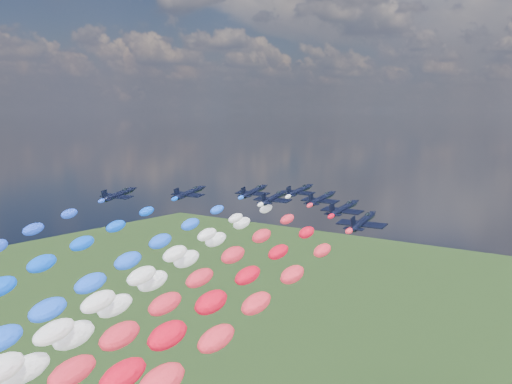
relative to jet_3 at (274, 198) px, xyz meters
The scene contains 12 objects.
jet_0 39.10m from the jet_3, 152.37° to the right, with size 9.39×12.59×2.77m, color black, non-canonical shape.
jet_1 23.31m from the jet_3, 167.42° to the right, with size 9.39×12.59×2.77m, color black, non-canonical shape.
jet_2 12.86m from the jet_3, 148.75° to the left, with size 9.39×12.59×2.77m, color black, non-canonical shape.
trail_2 64.46m from the jet_3, 100.27° to the right, with size 5.80×130.05×41.30m, color blue, non-canonical shape.
jet_3 is the anchor object (origin of this frame).
trail_3 69.92m from the jet_3, 90.00° to the right, with size 5.80×130.05×41.30m, color white, non-canonical shape.
jet_4 15.14m from the jet_3, 98.82° to the left, with size 9.39×12.59×2.77m, color black, non-canonical shape.
trail_4 55.69m from the jet_3, 92.54° to the right, with size 5.80×130.05×41.30m, color white, non-canonical shape.
jet_5 11.40m from the jet_3, 29.77° to the left, with size 9.39×12.59×2.77m, color black, non-canonical shape.
trail_5 65.23m from the jet_3, 80.89° to the right, with size 5.80×130.05×41.30m, color red, non-canonical shape.
jet_6 21.82m from the jet_3, 12.04° to the right, with size 9.39×12.59×2.77m, color black, non-canonical shape.
jet_7 35.80m from the jet_3, 27.17° to the right, with size 9.39×12.59×2.77m, color black, non-canonical shape.
Camera 1 is at (85.03, -111.05, 115.04)m, focal length 43.57 mm.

